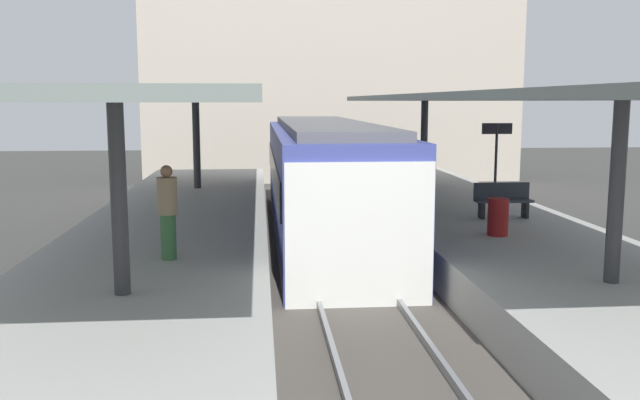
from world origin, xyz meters
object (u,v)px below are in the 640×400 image
at_px(litter_bin, 498,217).
at_px(passenger_near_bench, 168,211).
at_px(passenger_mid_platform, 419,178).
at_px(platform_bench, 503,199).
at_px(commuter_train, 324,179).
at_px(platform_sign, 497,143).

relative_size(litter_bin, passenger_near_bench, 0.47).
bearing_deg(passenger_mid_platform, platform_bench, -42.79).
distance_m(passenger_near_bench, passenger_mid_platform, 7.99).
xyz_separation_m(commuter_train, litter_bin, (3.32, -4.52, -0.33)).
bearing_deg(platform_bench, passenger_near_bench, -153.37).
relative_size(platform_bench, litter_bin, 1.75).
bearing_deg(litter_bin, commuter_train, 126.28).
distance_m(platform_bench, passenger_mid_platform, 2.39).
relative_size(commuter_train, platform_bench, 9.75).
distance_m(litter_bin, passenger_near_bench, 6.94).
bearing_deg(passenger_mid_platform, platform_sign, 33.88).
distance_m(commuter_train, passenger_mid_platform, 2.58).
height_order(platform_bench, platform_sign, platform_sign).
relative_size(platform_sign, passenger_mid_platform, 1.39).
bearing_deg(passenger_mid_platform, litter_bin, -77.38).
distance_m(platform_bench, litter_bin, 2.35).
xyz_separation_m(commuter_train, passenger_mid_platform, (2.47, -0.74, 0.09)).
distance_m(commuter_train, platform_sign, 5.41).
bearing_deg(commuter_train, passenger_near_bench, -118.92).
xyz_separation_m(litter_bin, passenger_near_bench, (-6.72, -1.64, 0.49)).
xyz_separation_m(platform_bench, litter_bin, (-0.89, -2.17, -0.06)).
xyz_separation_m(platform_bench, passenger_mid_platform, (-1.73, 1.60, 0.35)).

